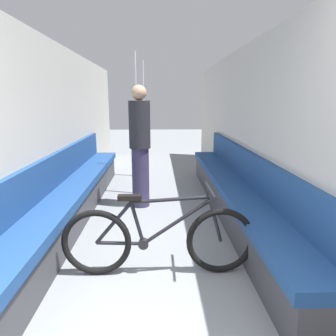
{
  "coord_description": "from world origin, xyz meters",
  "views": [
    {
      "loc": [
        0.06,
        -0.82,
        1.53
      ],
      "look_at": [
        0.17,
        2.51,
        0.77
      ],
      "focal_mm": 32.0,
      "sensor_mm": 36.0,
      "label": 1
    }
  ],
  "objects": [
    {
      "name": "grab_pole_far",
      "position": [
        -0.29,
        3.98,
        1.1
      ],
      "size": [
        0.08,
        0.08,
        2.25
      ],
      "color": "gray",
      "rests_on": "ground"
    },
    {
      "name": "bench_seat_row_right",
      "position": [
        1.07,
        2.95,
        0.3
      ],
      "size": [
        0.45,
        4.63,
        0.88
      ],
      "color": "#3D3D42",
      "rests_on": "ground"
    },
    {
      "name": "wall_left",
      "position": [
        -1.32,
        2.93,
        1.14
      ],
      "size": [
        0.1,
        9.06,
        2.27
      ],
      "primitive_type": "cube",
      "color": "beige",
      "rests_on": "ground"
    },
    {
      "name": "bench_seat_row_left",
      "position": [
        -1.07,
        2.95,
        0.3
      ],
      "size": [
        0.45,
        4.63,
        0.88
      ],
      "color": "#3D3D42",
      "rests_on": "ground"
    },
    {
      "name": "wall_right",
      "position": [
        1.32,
        2.93,
        1.14
      ],
      "size": [
        0.1,
        9.06,
        2.27
      ],
      "primitive_type": "cube",
      "color": "beige",
      "rests_on": "ground"
    },
    {
      "name": "grab_pole_near",
      "position": [
        -0.22,
        5.11,
        1.1
      ],
      "size": [
        0.08,
        0.08,
        2.25
      ],
      "color": "gray",
      "rests_on": "ground"
    },
    {
      "name": "bicycle",
      "position": [
        0.06,
        1.61,
        0.33
      ],
      "size": [
        1.71,
        0.46,
        0.79
      ],
      "rotation": [
        0.0,
        0.0,
        -0.24
      ],
      "color": "black",
      "rests_on": "ground"
    },
    {
      "name": "passenger_standing",
      "position": [
        -0.2,
        3.39,
        0.9
      ],
      "size": [
        0.3,
        0.3,
        1.73
      ],
      "rotation": [
        0.0,
        0.0,
        1.3
      ],
      "color": "#332D4C",
      "rests_on": "ground"
    }
  ]
}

